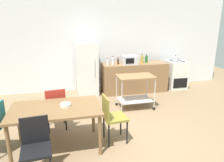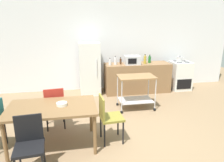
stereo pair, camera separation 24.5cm
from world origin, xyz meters
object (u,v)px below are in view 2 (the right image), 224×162
object	(u,v)px
microwave	(132,60)
kettle	(180,59)
chair_red	(54,105)
bottle_olive_oil	(110,62)
chair_olive	(108,115)
bottle_sesame_oil	(115,61)
dining_table	(52,111)
stove_oven	(180,75)
bottle_vinegar	(150,59)
bottle_wine	(145,60)
refrigerator	(90,69)
chair_black	(29,143)
kitchen_cart	(136,87)
fruit_bowl	(62,104)
bottle_soda	(121,61)

from	to	relation	value
microwave	kettle	world-z (taller)	microwave
chair_red	bottle_olive_oil	size ratio (longest dim) A/B	4.25
chair_olive	chair_red	distance (m)	1.21
bottle_sesame_oil	dining_table	bearing A→B (deg)	-122.34
chair_olive	stove_oven	xyz separation A→B (m)	(2.79, 2.64, -0.07)
microwave	bottle_vinegar	distance (m)	0.61
chair_olive	bottle_wine	world-z (taller)	bottle_wine
chair_olive	bottle_vinegar	world-z (taller)	bottle_vinegar
refrigerator	kettle	world-z (taller)	refrigerator
dining_table	kettle	size ratio (longest dim) A/B	6.26
chair_olive	bottle_olive_oil	size ratio (longest dim) A/B	4.25
chair_red	refrigerator	world-z (taller)	refrigerator
stove_oven	bottle_olive_oil	xyz separation A→B (m)	(-2.32, -0.11, 0.53)
chair_red	chair_black	size ratio (longest dim) A/B	1.00
bottle_wine	kettle	bearing A→B (deg)	-2.06
bottle_sesame_oil	kitchen_cart	bearing A→B (deg)	-76.44
bottle_wine	chair_black	bearing A→B (deg)	-130.63
chair_red	bottle_olive_oil	world-z (taller)	bottle_olive_oil
dining_table	refrigerator	xyz separation A→B (m)	(0.85, 2.68, 0.10)
microwave	bottle_wine	size ratio (longest dim) A/B	1.63
bottle_olive_oil	bottle_wine	distance (m)	1.09
kitchen_cart	fruit_bowl	size ratio (longest dim) A/B	5.01
stove_oven	refrigerator	distance (m)	2.92
kettle	kitchen_cart	bearing A→B (deg)	-146.20
bottle_olive_oil	microwave	world-z (taller)	microwave
kitchen_cart	bottle_vinegar	xyz separation A→B (m)	(0.80, 1.29, 0.43)
chair_red	bottle_vinegar	bearing A→B (deg)	-150.75
bottle_sesame_oil	chair_black	bearing A→B (deg)	-119.94
chair_olive	bottle_sesame_oil	distance (m)	2.70
kettle	chair_olive	bearing A→B (deg)	-136.42
chair_black	stove_oven	bearing A→B (deg)	34.29
bottle_soda	kettle	distance (m)	1.86
chair_olive	chair_black	distance (m)	1.39
bottle_vinegar	chair_olive	bearing A→B (deg)	-123.02
dining_table	chair_olive	xyz separation A→B (m)	(0.97, -0.04, -0.15)
chair_olive	fruit_bowl	bearing A→B (deg)	82.39
bottle_vinegar	bottle_wine	bearing A→B (deg)	-153.30
chair_black	bottle_vinegar	world-z (taller)	bottle_vinegar
dining_table	microwave	bearing A→B (deg)	49.82
chair_black	bottle_vinegar	bearing A→B (deg)	43.24
dining_table	bottle_sesame_oil	bearing A→B (deg)	57.66
chair_black	fruit_bowl	xyz separation A→B (m)	(0.43, 0.71, 0.26)
refrigerator	bottle_olive_oil	world-z (taller)	refrigerator
bottle_soda	chair_black	bearing A→B (deg)	-121.85
kitchen_cart	kettle	distance (m)	2.13
dining_table	kitchen_cart	world-z (taller)	kitchen_cart
bottle_wine	kettle	world-z (taller)	bottle_wine
stove_oven	kitchen_cart	size ratio (longest dim) A/B	1.01
chair_olive	chair_black	world-z (taller)	same
chair_red	fruit_bowl	size ratio (longest dim) A/B	4.90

